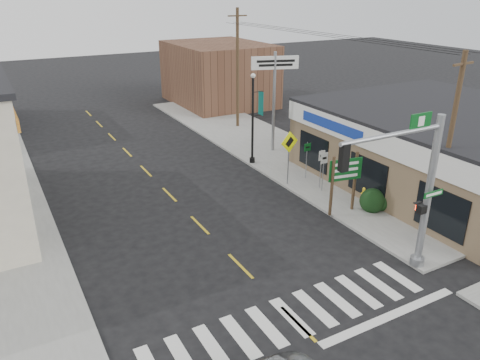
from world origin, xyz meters
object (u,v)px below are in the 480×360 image
traffic_signal_pole (417,181)px  utility_pole_near (449,146)px  utility_pole_far (238,68)px  guide_sign (345,176)px  lamp_post (254,112)px  dance_center_sign (275,77)px  fire_hydrant (364,193)px  bare_tree (443,149)px

traffic_signal_pole → utility_pole_near: bearing=23.3°
utility_pole_near → utility_pole_far: 19.71m
guide_sign → utility_pole_near: utility_pole_near is taller
lamp_post → dance_center_sign: dance_center_sign is taller
traffic_signal_pole → guide_sign: bearing=77.6°
dance_center_sign → utility_pole_far: bearing=101.3°
traffic_signal_pole → utility_pole_far: utility_pole_far is taller
utility_pole_far → fire_hydrant: bearing=-92.2°
fire_hydrant → utility_pole_far: bearing=86.3°
guide_sign → bare_tree: bare_tree is taller
utility_pole_far → dance_center_sign: bearing=-95.3°
dance_center_sign → bare_tree: (1.74, -11.88, -1.61)m
traffic_signal_pole → guide_sign: (1.15, 5.09, -1.83)m
dance_center_sign → utility_pole_near: size_ratio=0.81×
traffic_signal_pole → dance_center_sign: dance_center_sign is taller
lamp_post → dance_center_sign: bearing=41.6°
fire_hydrant → utility_pole_near: utility_pole_near is taller
utility_pole_near → fire_hydrant: bearing=87.2°
bare_tree → fire_hydrant: bearing=126.6°
dance_center_sign → bare_tree: dance_center_sign is taller
fire_hydrant → utility_pole_near: size_ratio=0.10×
traffic_signal_pole → dance_center_sign: (3.30, 14.77, 1.17)m
traffic_signal_pole → utility_pole_far: bearing=79.5°
utility_pole_near → utility_pole_far: bearing=80.4°
utility_pole_far → traffic_signal_pole: bearing=-99.4°
guide_sign → lamp_post: (-0.24, 8.25, 1.30)m
guide_sign → lamp_post: lamp_post is taller
fire_hydrant → utility_pole_far: 16.15m
bare_tree → utility_pole_far: 18.32m
lamp_post → guide_sign: bearing=-77.7°
traffic_signal_pole → lamp_post: bearing=86.5°
bare_tree → utility_pole_near: (-1.63, -1.45, 0.80)m
fire_hydrant → utility_pole_far: (1.00, 15.57, 4.14)m
guide_sign → lamp_post: 8.35m
bare_tree → utility_pole_far: (-0.99, 18.25, 1.23)m
utility_pole_near → dance_center_sign: bearing=82.7°
fire_hydrant → bare_tree: bare_tree is taller
traffic_signal_pole → fire_hydrant: traffic_signal_pole is taller
utility_pole_far → lamp_post: bearing=-110.5°
guide_sign → bare_tree: (3.89, -2.20, 1.39)m
dance_center_sign → lamp_post: bearing=-131.0°
bare_tree → utility_pole_far: utility_pole_far is taller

